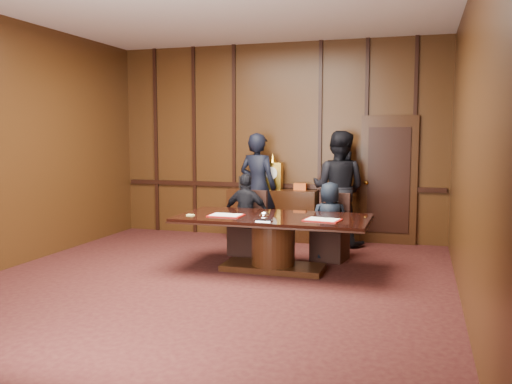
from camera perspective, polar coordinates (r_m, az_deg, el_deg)
room at (r=6.63m, az=-4.79°, el=4.71°), size 7.00×7.04×3.50m
sideboard at (r=9.72m, az=1.76°, el=-2.15°), size 1.60×0.45×1.54m
conference_table at (r=7.50m, az=1.83°, el=-4.44°), size 2.62×1.32×0.76m
folder_left at (r=7.48m, az=-3.18°, el=-2.46°), size 0.46×0.34×0.02m
folder_right at (r=7.13m, az=7.00°, el=-2.92°), size 0.50×0.39×0.02m
inkstand at (r=7.02m, az=0.88°, el=-2.64°), size 0.20×0.14×0.12m
notepad at (r=7.56m, az=-6.91°, el=-2.42°), size 0.11×0.08×0.01m
chair_left at (r=8.55m, az=-0.82°, el=-4.60°), size 0.54×0.54×0.99m
chair_right at (r=8.25m, az=7.84°, el=-5.05°), size 0.55×0.55×0.99m
signatory_left at (r=8.42m, az=-1.01°, el=-2.38°), size 0.75×0.32×1.28m
signatory_right at (r=8.12m, az=7.76°, el=-3.09°), size 0.67×0.54×1.18m
witness_left at (r=9.55m, az=0.18°, el=0.52°), size 0.78×0.60×1.90m
witness_right at (r=9.26m, az=8.68°, el=0.39°), size 1.06×0.89×1.94m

